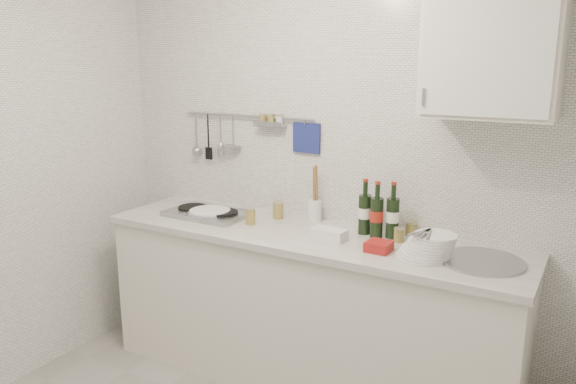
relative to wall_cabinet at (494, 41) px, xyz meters
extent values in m
cube|color=silver|center=(-0.90, 0.18, -0.70)|extent=(3.00, 0.02, 2.50)
cube|color=silver|center=(-0.90, -0.12, -1.51)|extent=(2.40, 0.60, 0.88)
cube|color=silver|center=(-0.90, -0.12, -1.05)|extent=(2.44, 0.64, 0.04)
cube|color=black|center=(-0.90, -0.10, -1.90)|extent=(2.34, 0.52, 0.10)
cube|color=#93969B|center=(-1.60, -0.12, -1.01)|extent=(0.50, 0.32, 0.03)
cylinder|color=black|center=(-1.72, -0.12, -0.99)|extent=(0.18, 0.18, 0.01)
cylinder|color=black|center=(-1.48, -0.12, -0.99)|extent=(0.18, 0.18, 0.01)
cylinder|color=#93969B|center=(0.05, -0.12, -1.02)|extent=(0.40, 0.40, 0.02)
cylinder|color=#93969B|center=(0.05, -0.12, -1.08)|extent=(0.34, 0.34, 0.10)
cylinder|color=#93969B|center=(-1.47, 0.15, -0.43)|extent=(0.95, 0.02, 0.02)
cube|color=navy|center=(-1.06, 0.17, -0.54)|extent=(0.18, 0.02, 0.18)
cube|color=silver|center=(0.00, 0.01, 0.00)|extent=(0.60, 0.35, 0.70)
cube|color=white|center=(0.00, -0.18, 0.00)|extent=(0.56, 0.01, 0.66)
cylinder|color=#93969B|center=(-0.26, -0.19, -0.25)|extent=(0.01, 0.01, 0.08)
cylinder|color=teal|center=(-1.58, -0.15, -1.02)|extent=(0.27, 0.27, 0.01)
cylinder|color=teal|center=(-1.58, -0.14, -1.01)|extent=(0.26, 0.26, 0.01)
cylinder|color=teal|center=(-1.57, -0.14, -1.00)|extent=(0.26, 0.26, 0.01)
cylinder|color=teal|center=(-1.57, -0.14, -0.99)|extent=(0.25, 0.25, 0.01)
cylinder|color=white|center=(-0.22, -0.19, -1.02)|extent=(0.26, 0.26, 0.01)
cylinder|color=white|center=(-0.21, -0.19, -1.01)|extent=(0.25, 0.25, 0.01)
cylinder|color=white|center=(-0.21, -0.19, -1.00)|extent=(0.25, 0.25, 0.01)
cylinder|color=white|center=(-0.20, -0.18, -0.98)|extent=(0.24, 0.24, 0.01)
cylinder|color=white|center=(-0.19, -0.18, -0.97)|extent=(0.24, 0.24, 0.01)
cylinder|color=white|center=(-0.19, -0.17, -0.96)|extent=(0.23, 0.23, 0.01)
cylinder|color=white|center=(-0.18, -0.17, -0.94)|extent=(0.22, 0.22, 0.01)
cylinder|color=white|center=(-0.17, -0.17, -0.93)|extent=(0.22, 0.22, 0.01)
cylinder|color=white|center=(-0.17, -0.16, -0.92)|extent=(0.21, 0.21, 0.01)
cube|color=white|center=(-0.75, -0.16, -1.00)|extent=(0.20, 0.11, 0.06)
cube|color=red|center=(-0.44, -0.21, -1.00)|extent=(0.12, 0.12, 0.05)
cylinder|color=white|center=(-0.97, 0.11, -0.97)|extent=(0.08, 0.08, 0.13)
cylinder|color=olive|center=(-0.96, 0.11, -0.81)|extent=(0.03, 0.06, 0.25)
cylinder|color=olive|center=(-0.98, 0.12, -0.82)|extent=(0.04, 0.05, 0.23)
cylinder|color=olive|center=(-1.19, 0.05, -0.98)|extent=(0.06, 0.06, 0.10)
cylinder|color=tan|center=(-1.19, 0.05, -0.93)|extent=(0.07, 0.07, 0.01)
cylinder|color=olive|center=(-0.38, 0.13, -1.00)|extent=(0.06, 0.06, 0.07)
cylinder|color=tan|center=(-0.38, 0.13, -0.96)|extent=(0.07, 0.07, 0.01)
cylinder|color=olive|center=(-0.40, -0.02, -1.00)|extent=(0.05, 0.05, 0.07)
cylinder|color=tan|center=(-0.40, -0.02, -0.96)|extent=(0.06, 0.06, 0.01)
cylinder|color=olive|center=(-1.27, -0.14, -0.99)|extent=(0.06, 0.06, 0.09)
cylinder|color=tan|center=(-1.27, -0.14, -0.94)|extent=(0.06, 0.06, 0.01)
camera|label=1|loc=(0.51, -2.78, -0.07)|focal=35.00mm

